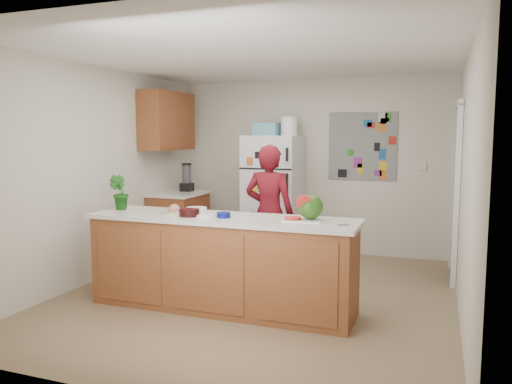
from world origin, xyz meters
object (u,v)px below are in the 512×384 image
(person, at_px, (269,213))
(watermelon, at_px, (311,207))
(refrigerator, at_px, (273,195))
(cherry_bowl, at_px, (189,213))

(person, bearing_deg, watermelon, 125.46)
(refrigerator, bearing_deg, cherry_bowl, -91.01)
(person, height_order, watermelon, person)
(person, bearing_deg, refrigerator, -74.23)
(person, xyz_separation_m, watermelon, (0.75, -1.03, 0.25))
(refrigerator, distance_m, person, 1.33)
(cherry_bowl, bearing_deg, refrigerator, 88.99)
(refrigerator, height_order, person, refrigerator)
(watermelon, distance_m, cherry_bowl, 1.18)
(refrigerator, height_order, cherry_bowl, refrigerator)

